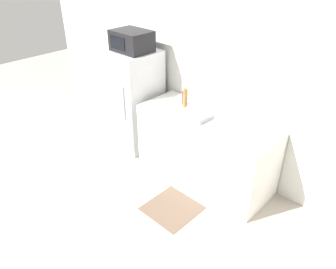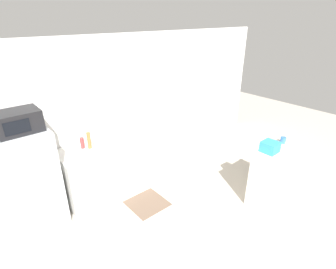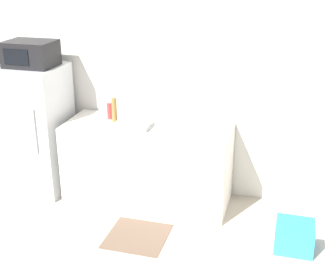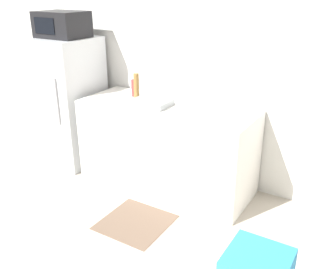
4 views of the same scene
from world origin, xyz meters
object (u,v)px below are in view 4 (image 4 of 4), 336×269
Objects in this scene: microwave at (62,24)px; bottle_tall at (136,86)px; bottle_short at (134,88)px; refrigerator at (70,102)px.

microwave reaches higher than bottle_tall.
refrigerator is at bearing -169.66° from bottle_short.
refrigerator is at bearing 71.67° from microwave.
refrigerator is 0.98m from bottle_tall.
bottle_short is at bearing 138.35° from bottle_tall.
microwave is 1.07m from bottle_short.
microwave is (-0.00, -0.00, 0.89)m from refrigerator.
bottle_short is at bearing 10.34° from refrigerator.
microwave is at bearing -108.33° from refrigerator.
refrigerator is 2.80× the size of microwave.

